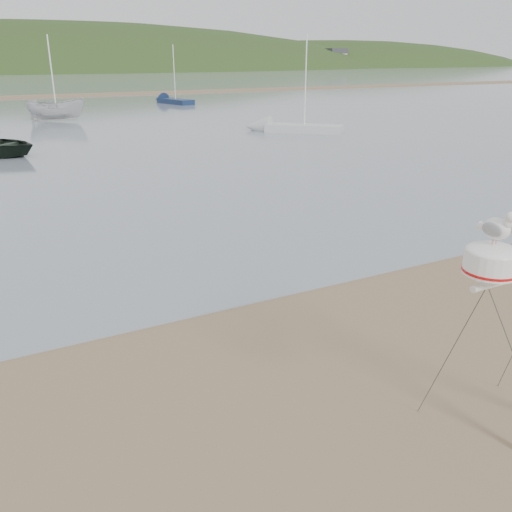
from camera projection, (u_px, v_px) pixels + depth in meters
name	position (u px, v px, depth m)	size (l,w,h in m)	color
ground	(109.00, 509.00, 6.12)	(560.00, 560.00, 0.00)	brown
hill_ridge	(13.00, 122.00, 215.31)	(620.00, 180.00, 80.00)	#213616
boat_white	(54.00, 91.00, 41.70)	(1.71, 1.76, 4.55)	beige
sailboat_white_near	(279.00, 127.00, 36.51)	(5.95, 5.80, 6.65)	beige
sailboat_blue_far	(167.00, 100.00, 58.93)	(3.01, 6.67, 6.46)	#142446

